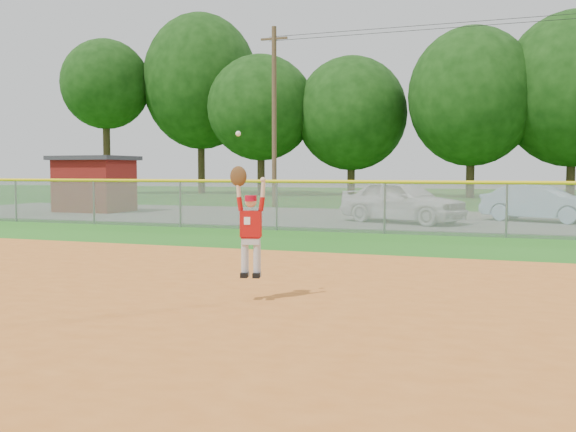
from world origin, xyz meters
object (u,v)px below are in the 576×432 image
(car_blue, at_px, (541,203))
(utility_shed, at_px, (95,184))
(car_white_a, at_px, (402,201))
(ballplayer, at_px, (249,222))

(car_blue, xyz_separation_m, utility_shed, (-18.36, -0.52, 0.58))
(utility_shed, bearing_deg, car_blue, 1.63)
(car_white_a, bearing_deg, ballplayer, -156.20)
(car_white_a, bearing_deg, car_blue, -42.60)
(car_blue, relative_size, utility_shed, 1.18)
(utility_shed, distance_m, ballplayer, 21.15)
(car_blue, bearing_deg, utility_shed, 113.44)
(car_blue, height_order, utility_shed, utility_shed)
(car_blue, bearing_deg, car_white_a, 136.65)
(car_white_a, xyz_separation_m, utility_shed, (-13.83, 1.57, 0.48))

